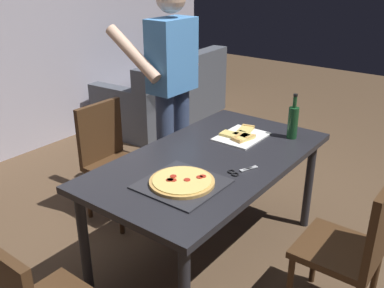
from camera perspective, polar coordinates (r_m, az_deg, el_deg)
name	(u,v)px	position (r m, az deg, el deg)	size (l,w,h in m)	color
ground_plane	(209,255)	(3.08, 2.30, -14.52)	(12.00, 12.00, 0.00)	brown
dining_table	(211,168)	(2.72, 2.52, -3.17)	(1.66, 0.91, 0.75)	#232328
chair_near_camera	(356,243)	(2.47, 21.05, -12.27)	(0.42, 0.42, 0.90)	#472D19
chair_far_side	(111,154)	(3.36, -10.78, -1.31)	(0.42, 0.42, 0.90)	#472D19
couch	(167,98)	(5.39, -3.30, 6.16)	(1.75, 0.96, 0.85)	#4C515B
person_serving_pizza	(171,84)	(3.36, -2.83, 7.98)	(0.55, 0.54, 1.75)	#38476B
pepperoni_pizza_on_tray	(182,182)	(2.35, -1.34, -5.15)	(0.42, 0.42, 0.04)	#2D2D33
pizza_slices_on_towel	(241,135)	(3.00, 6.60, 1.15)	(0.36, 0.28, 0.03)	white
wine_bottle	(293,122)	(3.01, 13.32, 2.92)	(0.07, 0.07, 0.32)	#194723
kitchen_scissors	(239,171)	(2.50, 6.27, -3.64)	(0.20, 0.13, 0.01)	silver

